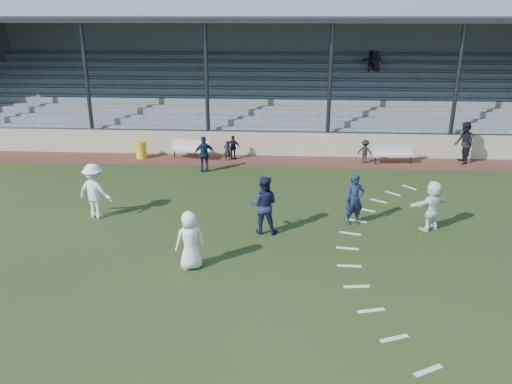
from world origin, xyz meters
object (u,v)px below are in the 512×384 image
(football, at_px, (189,263))
(player_white_lead, at_px, (190,240))
(bench_left, at_px, (191,148))
(trash_bin, at_px, (141,150))
(official, at_px, (464,143))
(player_navy_lead, at_px, (355,200))
(bench_right, at_px, (393,152))

(football, bearing_deg, player_white_lead, -41.85)
(bench_left, relative_size, football, 8.84)
(bench_left, distance_m, player_white_lead, 11.20)
(trash_bin, xyz_separation_m, football, (4.46, -10.89, -0.32))
(bench_left, bearing_deg, official, 11.96)
(player_white_lead, bearing_deg, player_navy_lead, -170.84)
(bench_right, distance_m, trash_bin, 12.28)
(trash_bin, relative_size, player_navy_lead, 0.47)
(official, bearing_deg, bench_right, -84.77)
(football, height_order, player_navy_lead, player_navy_lead)
(trash_bin, height_order, player_navy_lead, player_navy_lead)
(player_white_lead, distance_m, player_navy_lead, 6.06)
(trash_bin, bearing_deg, player_white_lead, -67.51)
(player_white_lead, bearing_deg, bench_left, -104.66)
(player_navy_lead, bearing_deg, official, 36.28)
(trash_bin, distance_m, official, 15.60)
(player_white_lead, bearing_deg, football, -67.13)
(bench_right, xyz_separation_m, trash_bin, (-12.27, 0.09, -0.15))
(bench_right, relative_size, player_navy_lead, 1.15)
(bench_left, distance_m, official, 13.13)
(football, height_order, player_white_lead, player_white_lead)
(bench_right, bearing_deg, player_white_lead, -133.17)
(bench_right, bearing_deg, trash_bin, 171.89)
(bench_right, distance_m, official, 3.35)
(football, xyz_separation_m, player_white_lead, (0.07, -0.06, 0.74))
(trash_bin, bearing_deg, bench_right, -0.43)
(trash_bin, height_order, football, trash_bin)
(bench_right, height_order, official, official)
(bench_left, bearing_deg, bench_right, 10.91)
(bench_left, bearing_deg, player_navy_lead, -35.22)
(player_white_lead, height_order, player_navy_lead, player_navy_lead)
(bench_right, height_order, player_white_lead, player_white_lead)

